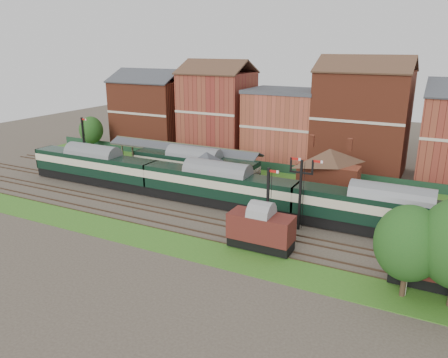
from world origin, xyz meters
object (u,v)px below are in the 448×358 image
at_px(semaphore_bracket, 301,190).
at_px(dmu_train, 217,185).
at_px(signal_box, 207,172).
at_px(goods_van_a, 261,229).
at_px(platform_railcar, 194,167).

height_order(semaphore_bracket, dmu_train, semaphore_bracket).
distance_m(signal_box, dmu_train, 4.73).
distance_m(semaphore_bracket, goods_van_a, 7.19).
relative_size(signal_box, semaphore_bracket, 0.73).
bearing_deg(platform_railcar, goods_van_a, -42.26).
bearing_deg(platform_railcar, semaphore_bracket, -25.40).
relative_size(dmu_train, platform_railcar, 3.13).
distance_m(dmu_train, platform_railcar, 9.80).
xyz_separation_m(dmu_train, platform_railcar, (-7.33, 6.50, -0.11)).
bearing_deg(goods_van_a, dmu_train, 137.24).
xyz_separation_m(platform_railcar, goods_van_a, (17.06, -15.50, -0.44)).
relative_size(semaphore_bracket, platform_railcar, 0.41).
height_order(dmu_train, platform_railcar, dmu_train).
bearing_deg(semaphore_bracket, dmu_train, 167.87).
bearing_deg(signal_box, goods_van_a, -42.98).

